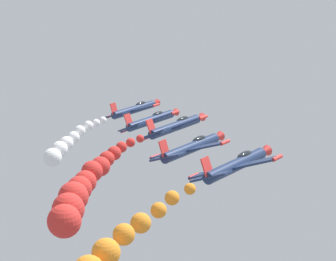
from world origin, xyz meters
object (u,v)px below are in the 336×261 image
object	(u,v)px
airplane_left_inner	(151,120)
airplane_left_outer	(192,147)
airplane_right_inner	(176,126)
airplane_right_outer	(237,164)
airplane_lead	(135,109)

from	to	relation	value
airplane_left_inner	airplane_left_outer	distance (m)	22.65
airplane_right_inner	airplane_right_outer	size ratio (longest dim) A/B	1.00
airplane_lead	airplane_right_outer	size ratio (longest dim) A/B	1.00
airplane_right_inner	airplane_right_outer	world-z (taller)	airplane_right_outer
airplane_lead	airplane_left_outer	xyz separation A→B (m)	(25.65, -22.32, 4.11)
airplane_left_outer	airplane_right_outer	size ratio (longest dim) A/B	1.00
airplane_right_inner	airplane_left_inner	bearing A→B (deg)	143.13
airplane_right_inner	airplane_left_outer	xyz separation A→B (m)	(8.07, -8.38, 0.85)
airplane_right_inner	airplane_left_outer	world-z (taller)	airplane_left_outer
airplane_left_inner	airplane_left_outer	xyz separation A→B (m)	(16.79, -14.93, 2.83)
airplane_lead	airplane_right_outer	bearing A→B (deg)	-39.20
airplane_left_inner	airplane_right_outer	bearing A→B (deg)	-38.98
airplane_left_inner	airplane_right_inner	size ratio (longest dim) A/B	1.00
airplane_right_inner	airplane_lead	bearing A→B (deg)	141.60
airplane_lead	airplane_right_inner	distance (m)	22.67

